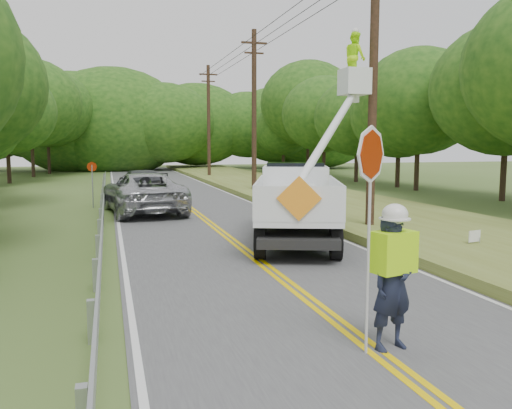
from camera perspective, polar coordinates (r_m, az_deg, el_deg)
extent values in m
plane|color=#455E25|center=(8.75, 11.16, -14.30)|extent=(140.00, 140.00, 0.00)
cube|color=#474749|center=(21.81, -5.76, -1.54)|extent=(7.20, 96.00, 0.02)
cube|color=#FBCB00|center=(21.79, -6.02, -1.51)|extent=(0.12, 96.00, 0.00)
cube|color=#FBCB00|center=(21.83, -5.50, -1.49)|extent=(0.12, 96.00, 0.00)
cube|color=silver|center=(21.48, -14.86, -1.82)|extent=(0.12, 96.00, 0.00)
cube|color=silver|center=(22.66, 2.86, -1.17)|extent=(0.12, 96.00, 0.00)
cube|color=#9FA2A7|center=(8.71, -17.60, -12.14)|extent=(0.12, 0.14, 0.70)
cube|color=#9FA2A7|center=(11.60, -17.18, -7.41)|extent=(0.12, 0.14, 0.70)
cube|color=#9FA2A7|center=(14.53, -16.93, -4.58)|extent=(0.12, 0.14, 0.70)
cube|color=#9FA2A7|center=(17.48, -16.77, -2.71)|extent=(0.12, 0.14, 0.70)
cube|color=#9FA2A7|center=(20.45, -16.66, -1.37)|extent=(0.12, 0.14, 0.70)
cube|color=#9FA2A7|center=(23.42, -16.57, -0.38)|extent=(0.12, 0.14, 0.70)
cube|color=#9FA2A7|center=(26.40, -16.50, 0.39)|extent=(0.12, 0.14, 0.70)
cube|color=#9FA2A7|center=(29.39, -16.45, 1.01)|extent=(0.12, 0.14, 0.70)
cube|color=#9FA2A7|center=(32.38, -16.41, 1.51)|extent=(0.12, 0.14, 0.70)
cube|color=#9FA2A7|center=(35.37, -16.37, 1.93)|extent=(0.12, 0.14, 0.70)
cube|color=#9FA2A7|center=(38.36, -16.34, 2.28)|extent=(0.12, 0.14, 0.70)
cube|color=#9FA2A7|center=(41.35, -16.32, 2.58)|extent=(0.12, 0.14, 0.70)
cube|color=#9FA2A7|center=(44.34, -16.29, 2.84)|extent=(0.12, 0.14, 0.70)
cube|color=#9FA2A7|center=(22.40, -16.36, -0.04)|extent=(0.05, 48.00, 0.34)
cylinder|color=black|center=(18.57, 12.70, 12.35)|extent=(0.30, 0.30, 10.00)
cylinder|color=black|center=(32.52, -0.21, 10.00)|extent=(0.30, 0.30, 10.00)
cube|color=black|center=(33.03, -0.21, 17.30)|extent=(1.60, 0.12, 0.12)
cube|color=black|center=(32.92, -0.21, 16.27)|extent=(1.20, 0.10, 0.10)
cylinder|color=black|center=(47.12, -5.20, 8.95)|extent=(0.30, 0.30, 10.00)
cube|color=black|center=(47.47, -5.26, 14.02)|extent=(1.60, 0.12, 0.12)
cube|color=black|center=(47.40, -5.25, 13.30)|extent=(1.20, 0.10, 0.10)
cylinder|color=black|center=(26.72, 2.25, 19.62)|extent=(0.03, 43.00, 0.03)
cylinder|color=black|center=(26.94, 3.75, 19.50)|extent=(0.03, 43.00, 0.03)
cylinder|color=black|center=(27.17, 5.23, 19.38)|extent=(0.03, 43.00, 0.03)
cube|color=#5F6726|center=(24.06, 11.12, -0.52)|extent=(7.00, 96.00, 0.30)
cylinder|color=#332319|center=(45.40, -25.49, 4.17)|extent=(0.32, 0.32, 3.27)
ellipsoid|color=#184213|center=(45.45, -25.74, 9.21)|extent=(7.64, 7.64, 6.72)
cylinder|color=#332319|center=(53.04, -23.28, 4.92)|extent=(0.32, 0.32, 3.98)
ellipsoid|color=#184213|center=(53.16, -23.53, 10.17)|extent=(9.29, 9.29, 8.17)
cylinder|color=#332319|center=(58.09, -21.76, 5.08)|extent=(0.32, 0.32, 3.94)
ellipsoid|color=#184213|center=(58.19, -21.96, 9.82)|extent=(9.20, 9.20, 8.09)
cylinder|color=#332319|center=(31.38, 25.50, 3.54)|extent=(0.32, 0.32, 3.51)
ellipsoid|color=#184213|center=(31.48, 25.90, 11.35)|extent=(8.18, 8.18, 7.20)
cylinder|color=#332319|center=(36.38, 17.21, 4.17)|extent=(0.32, 0.32, 3.42)
ellipsoid|color=#184213|center=(36.46, 17.44, 10.74)|extent=(7.98, 7.98, 7.02)
cylinder|color=#332319|center=(38.64, 15.27, 4.06)|extent=(0.32, 0.32, 3.01)
ellipsoid|color=#184213|center=(38.67, 15.44, 9.50)|extent=(7.02, 7.02, 6.18)
cylinder|color=#332319|center=(43.42, 10.94, 4.45)|extent=(0.32, 0.32, 3.03)
ellipsoid|color=#184213|center=(43.44, 11.05, 9.33)|extent=(7.06, 7.06, 6.22)
cylinder|color=#332319|center=(48.58, 7.45, 4.94)|extent=(0.32, 0.32, 3.37)
ellipsoid|color=#184213|center=(48.63, 7.53, 9.79)|extent=(7.86, 7.86, 6.92)
cylinder|color=#332319|center=(54.00, 5.70, 5.56)|extent=(0.32, 0.32, 4.19)
ellipsoid|color=#184213|center=(54.14, 5.76, 10.99)|extent=(9.78, 9.78, 8.60)
cylinder|color=#332319|center=(56.73, 3.00, 4.88)|extent=(0.32, 0.32, 2.69)
ellipsoid|color=#184213|center=(56.72, 3.02, 8.21)|extent=(6.29, 6.29, 5.53)
ellipsoid|color=#184213|center=(65.12, -23.51, 8.23)|extent=(10.73, 8.05, 8.05)
ellipsoid|color=#184213|center=(63.81, -19.28, 8.45)|extent=(15.55, 11.66, 11.66)
ellipsoid|color=#184213|center=(63.45, -15.34, 8.60)|extent=(17.17, 12.88, 12.88)
ellipsoid|color=#184213|center=(62.02, -10.22, 8.78)|extent=(12.44, 9.33, 9.33)
ellipsoid|color=#184213|center=(65.99, -6.50, 8.71)|extent=(13.60, 10.20, 10.20)
ellipsoid|color=#184213|center=(66.56, -0.83, 8.73)|extent=(11.07, 8.31, 8.31)
ellipsoid|color=#184213|center=(66.84, 2.66, 8.72)|extent=(12.94, 9.70, 9.70)
ellipsoid|color=#184213|center=(66.62, 7.09, 8.68)|extent=(14.58, 10.93, 10.93)
imported|color=#191E33|center=(8.14, 14.76, -8.26)|extent=(0.84, 0.65, 2.05)
cube|color=#A6E90D|center=(8.03, 14.86, -5.04)|extent=(0.70, 0.52, 0.62)
ellipsoid|color=silver|center=(7.94, 14.98, -1.01)|extent=(0.38, 0.38, 0.31)
cylinder|color=#B7B7B7|center=(7.78, 12.20, -5.77)|extent=(0.04, 0.04, 2.88)
cylinder|color=#8D1E01|center=(7.60, 12.48, 5.39)|extent=(0.68, 0.51, 0.82)
cylinder|color=black|center=(14.05, 0.46, -4.01)|extent=(0.61, 1.02, 0.98)
cylinder|color=black|center=(14.10, 8.76, -4.06)|extent=(0.61, 1.02, 0.98)
cylinder|color=black|center=(16.05, 0.83, -2.67)|extent=(0.61, 1.02, 0.98)
cylinder|color=black|center=(16.09, 8.08, -2.71)|extent=(0.61, 1.02, 0.98)
cylinder|color=black|center=(18.56, 1.17, -1.40)|extent=(0.61, 1.02, 0.98)
cylinder|color=black|center=(18.59, 7.45, -1.44)|extent=(0.61, 1.02, 0.98)
cube|color=black|center=(16.33, 4.44, -2.28)|extent=(4.16, 6.84, 0.25)
cube|color=silver|center=(15.55, 4.51, -0.83)|extent=(3.75, 5.18, 0.22)
cube|color=silver|center=(15.51, 0.28, 1.06)|extent=(1.60, 4.43, 0.91)
cube|color=silver|center=(15.56, 8.76, 1.00)|extent=(1.60, 4.43, 0.91)
cube|color=silver|center=(13.19, 4.72, 0.04)|extent=(2.23, 0.83, 0.91)
cube|color=silver|center=(18.95, 4.31, 1.44)|extent=(2.79, 2.58, 1.83)
cube|color=black|center=(19.10, 4.32, 3.47)|extent=(2.35, 1.92, 0.76)
cube|color=silver|center=(14.38, 4.61, 0.59)|extent=(1.16, 1.16, 0.81)
cube|color=silver|center=(18.27, 10.74, 13.06)|extent=(0.86, 0.86, 0.86)
imported|color=#A6E90D|center=(18.38, 10.79, 15.56)|extent=(0.62, 0.80, 1.65)
cube|color=orange|center=(13.10, 4.74, 0.67)|extent=(1.10, 0.42, 1.15)
imported|color=#A9ABB0|center=(23.92, -12.24, 1.28)|extent=(3.68, 6.81, 1.81)
imported|color=#3B3E43|center=(30.08, -12.44, 2.20)|extent=(2.75, 5.85, 1.65)
cylinder|color=#9FA2A7|center=(26.41, -17.47, 1.89)|extent=(0.06, 0.06, 2.11)
cylinder|color=#8D1E01|center=(26.35, -17.55, 3.97)|extent=(0.48, 0.07, 0.48)
cube|color=white|center=(16.01, 22.83, -3.22)|extent=(0.46, 0.13, 0.32)
cylinder|color=#9FA2A7|center=(15.94, 22.26, -4.24)|extent=(0.02, 0.02, 0.46)
cylinder|color=#9FA2A7|center=(16.17, 23.30, -4.14)|extent=(0.02, 0.02, 0.46)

